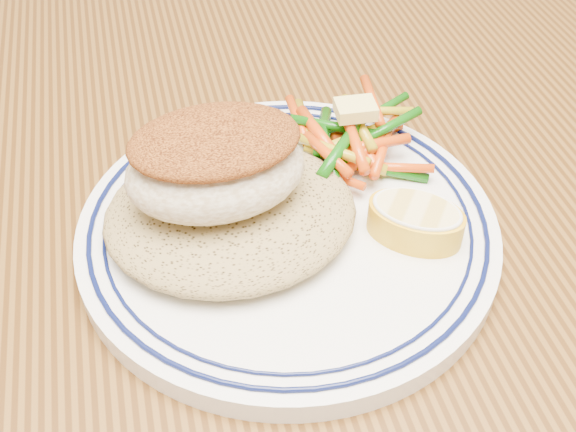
# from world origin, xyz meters

# --- Properties ---
(dining_table) EXTENTS (1.50, 0.90, 0.75)m
(dining_table) POSITION_xyz_m (0.00, 0.00, 0.65)
(dining_table) COLOR #44280D
(dining_table) RESTS_ON ground
(plate) EXTENTS (0.26, 0.26, 0.02)m
(plate) POSITION_xyz_m (0.01, 0.03, 0.76)
(plate) COLOR white
(plate) RESTS_ON dining_table
(rice_pilaf) EXTENTS (0.15, 0.13, 0.03)m
(rice_pilaf) POSITION_xyz_m (-0.02, 0.04, 0.78)
(rice_pilaf) COLOR olive
(rice_pilaf) RESTS_ON plate
(fish_fillet) EXTENTS (0.10, 0.08, 0.05)m
(fish_fillet) POSITION_xyz_m (-0.03, 0.04, 0.81)
(fish_fillet) COLOR beige
(fish_fillet) RESTS_ON rice_pilaf
(vegetable_pile) EXTENTS (0.10, 0.10, 0.03)m
(vegetable_pile) POSITION_xyz_m (0.06, 0.09, 0.78)
(vegetable_pile) COLOR #CD400A
(vegetable_pile) RESTS_ON plate
(butter_pat) EXTENTS (0.03, 0.02, 0.01)m
(butter_pat) POSITION_xyz_m (0.07, 0.09, 0.80)
(butter_pat) COLOR #F0E175
(butter_pat) RESTS_ON vegetable_pile
(lemon_wedge) EXTENTS (0.07, 0.07, 0.02)m
(lemon_wedge) POSITION_xyz_m (0.08, 0.01, 0.78)
(lemon_wedge) COLOR yellow
(lemon_wedge) RESTS_ON plate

